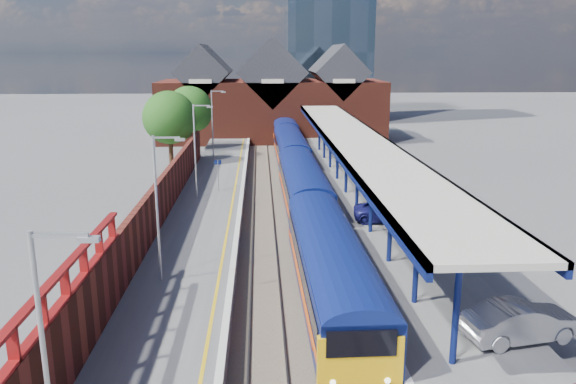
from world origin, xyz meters
name	(u,v)px	position (x,y,z in m)	size (l,w,h in m)	color
ground	(279,185)	(0.00, 30.00, 0.00)	(240.00, 240.00, 0.00)	#5B5B5E
ballast_bed	(284,216)	(0.00, 20.00, 0.03)	(6.00, 76.00, 0.06)	#473D33
rails	(284,215)	(0.00, 20.00, 0.12)	(4.51, 76.00, 0.14)	slate
left_platform	(208,211)	(-5.50, 20.00, 0.50)	(5.00, 76.00, 1.00)	#565659
right_platform	(365,208)	(6.00, 20.00, 0.50)	(6.00, 76.00, 1.00)	#565659
coping_left	(240,203)	(-3.15, 20.00, 1.02)	(0.30, 76.00, 0.05)	silver
coping_right	(327,202)	(3.15, 20.00, 1.02)	(0.30, 76.00, 0.05)	silver
yellow_line	(232,204)	(-3.75, 20.00, 1.01)	(0.14, 76.00, 0.01)	yellow
train	(296,163)	(1.49, 29.56, 2.12)	(2.98, 65.93, 3.45)	navy
canopy	(356,141)	(5.48, 21.95, 5.25)	(4.50, 52.00, 4.48)	#0E1953
lamp_post_a	(51,360)	(-6.36, -8.00, 4.99)	(1.48, 0.18, 7.00)	#A5A8AA
lamp_post_b	(160,200)	(-6.36, 6.00, 4.99)	(1.48, 0.18, 7.00)	#A5A8AA
lamp_post_c	(197,145)	(-6.36, 22.00, 4.99)	(1.48, 0.18, 7.00)	#A5A8AA
lamp_post_d	(214,120)	(-6.36, 38.00, 4.99)	(1.48, 0.18, 7.00)	#A5A8AA
platform_sign	(218,170)	(-5.00, 24.00, 2.69)	(0.55, 0.08, 2.50)	#A5A8AA
brick_wall	(154,209)	(-8.10, 13.54, 2.45)	(0.35, 50.00, 3.86)	#5C2318
station_building	(272,100)	(0.00, 58.00, 5.45)	(30.00, 12.12, 13.78)	#5C2318
glass_tower	(327,1)	(10.00, 80.00, 20.20)	(14.20, 14.20, 40.30)	#425D72
tree_near	(171,119)	(-10.35, 35.91, 5.35)	(5.20, 5.20, 8.10)	#382314
tree_far	(191,111)	(-9.35, 43.91, 5.35)	(5.20, 5.20, 8.10)	#382314
parked_car_silver	(522,321)	(8.14, -0.48, 1.75)	(1.58, 4.54, 1.50)	#A6A6AA
parked_car_dark	(422,216)	(8.43, 13.97, 1.65)	(1.81, 4.45, 1.29)	black
parked_car_blue	(389,212)	(6.61, 15.06, 1.63)	(2.10, 4.56, 1.27)	navy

